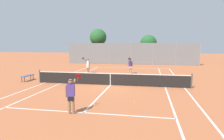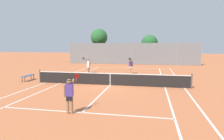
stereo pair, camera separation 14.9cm
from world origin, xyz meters
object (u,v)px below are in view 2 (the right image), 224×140
player_far_left (88,65)px  tree_behind_left (99,38)px  player_far_right (131,65)px  tree_behind_right (150,44)px  loose_tennis_ball_2 (122,84)px  loose_tennis_ball_4 (108,68)px  player_near_side (70,94)px  courtside_bench (28,76)px  loose_tennis_ball_0 (134,102)px  loose_tennis_ball_1 (129,75)px  loose_tennis_ball_3 (164,79)px  tennis_net (110,79)px

player_far_left → tree_behind_left: bearing=99.7°
player_far_right → tree_behind_right: bearing=82.1°
loose_tennis_ball_2 → loose_tennis_ball_4: bearing=108.5°
player_near_side → loose_tennis_ball_2: (1.38, 7.11, -0.89)m
loose_tennis_ball_2 → courtside_bench: courtside_bench is taller
player_near_side → player_far_left: same height
loose_tennis_ball_0 → loose_tennis_ball_1: size_ratio=1.00×
player_far_left → tree_behind_right: tree_behind_right is taller
player_far_left → loose_tennis_ball_3: player_far_left is taller
loose_tennis_ball_2 → loose_tennis_ball_1: bearing=89.4°
player_far_left → tree_behind_left: tree_behind_left is taller
loose_tennis_ball_2 → tree_behind_right: bearing=84.3°
player_far_left → loose_tennis_ball_2: 7.23m
player_far_left → loose_tennis_ball_0: 12.00m
courtside_bench → tennis_net: bearing=-4.4°
player_near_side → loose_tennis_ball_3: player_near_side is taller
loose_tennis_ball_1 → player_far_left: bearing=169.2°
loose_tennis_ball_3 → player_near_side: bearing=-115.0°
player_near_side → loose_tennis_ball_2: size_ratio=26.88×
loose_tennis_ball_1 → loose_tennis_ball_4: bearing=122.5°
tennis_net → loose_tennis_ball_0: bearing=-63.2°
tennis_net → player_far_left: size_ratio=6.76×
tennis_net → loose_tennis_ball_2: tennis_net is taller
loose_tennis_ball_4 → loose_tennis_ball_1: bearing=-57.5°
player_near_side → tree_behind_left: bearing=101.9°
player_far_right → loose_tennis_ball_2: bearing=-90.4°
loose_tennis_ball_1 → loose_tennis_ball_3: 3.67m
player_far_right → player_near_side: bearing=-96.3°
player_far_right → tree_behind_right: (1.88, 13.53, 2.35)m
player_far_left → courtside_bench: (-3.76, -5.46, -0.52)m
loose_tennis_ball_2 → courtside_bench: size_ratio=0.04×
loose_tennis_ball_1 → tree_behind_right: bearing=82.7°
tennis_net → courtside_bench: tennis_net is taller
player_far_right → loose_tennis_ball_4: player_far_right is taller
courtside_bench → loose_tennis_ball_2: bearing=-0.5°
courtside_bench → player_far_left: bearing=55.4°
player_far_left → tree_behind_right: size_ratio=0.37×
player_far_right → loose_tennis_ball_2: (-0.04, -5.87, -0.89)m
player_far_left → loose_tennis_ball_0: size_ratio=26.88×
loose_tennis_ball_3 → loose_tennis_ball_1: bearing=155.4°
loose_tennis_ball_0 → loose_tennis_ball_2: size_ratio=1.00×
loose_tennis_ball_1 → loose_tennis_ball_4: (-3.39, 5.32, 0.00)m
tennis_net → loose_tennis_ball_1: tennis_net is taller
player_far_right → loose_tennis_ball_0: player_far_right is taller
player_near_side → tree_behind_right: size_ratio=0.37×
loose_tennis_ball_2 → loose_tennis_ball_3: bearing=42.6°
tree_behind_left → tree_behind_right: tree_behind_left is taller
tree_behind_right → loose_tennis_ball_3: bearing=-84.9°
tennis_net → loose_tennis_ball_3: tennis_net is taller
player_far_right → courtside_bench: (-8.38, -5.79, -0.52)m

